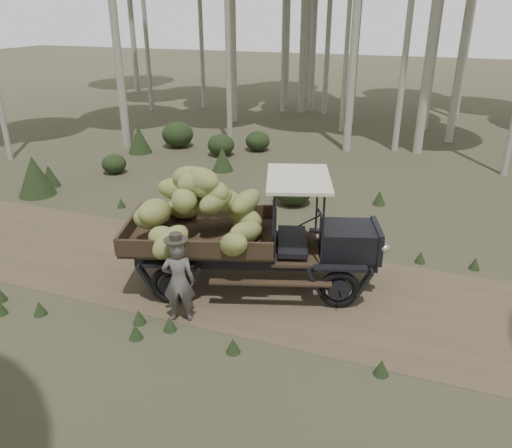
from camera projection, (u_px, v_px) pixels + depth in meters
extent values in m
plane|color=#473D2B|center=(251.00, 282.00, 11.26)|extent=(120.00, 120.00, 0.00)
cube|color=brown|center=(251.00, 282.00, 11.26)|extent=(70.00, 4.00, 0.01)
cube|color=black|center=(347.00, 240.00, 10.68)|extent=(1.39, 1.35, 0.61)
cube|color=black|center=(376.00, 241.00, 10.65)|extent=(0.45, 1.10, 0.69)
cube|color=black|center=(274.00, 234.00, 10.70)|extent=(0.56, 1.52, 0.61)
cube|color=#38281C|center=(202.00, 237.00, 10.81)|extent=(3.59, 2.87, 0.09)
cube|color=#38281C|center=(208.00, 211.00, 11.65)|extent=(3.00, 1.02, 0.36)
cube|color=#38281C|center=(194.00, 249.00, 9.81)|extent=(3.00, 1.02, 0.36)
cube|color=#38281C|center=(130.00, 227.00, 10.80)|extent=(0.68, 1.94, 0.36)
cube|color=beige|center=(299.00, 179.00, 10.18)|extent=(1.80, 2.20, 0.07)
cube|color=black|center=(257.00, 247.00, 11.32)|extent=(4.93, 1.68, 0.20)
cube|color=black|center=(255.00, 265.00, 10.54)|extent=(4.93, 1.68, 0.20)
torus|color=black|center=(331.00, 250.00, 11.78)|extent=(0.86, 0.40, 0.85)
torus|color=black|center=(339.00, 289.00, 10.15)|extent=(0.86, 0.40, 0.85)
torus|color=black|center=(186.00, 247.00, 11.93)|extent=(0.86, 0.40, 0.85)
torus|color=black|center=(170.00, 285.00, 10.30)|extent=(0.86, 0.40, 0.85)
sphere|color=beige|center=(376.00, 229.00, 11.09)|extent=(0.20, 0.20, 0.20)
sphere|color=beige|center=(385.00, 249.00, 10.17)|extent=(0.20, 0.20, 0.20)
ellipsoid|color=olive|center=(246.00, 219.00, 11.02)|extent=(1.17, 1.08, 0.84)
ellipsoid|color=olive|center=(155.00, 213.00, 10.35)|extent=(0.65, 1.02, 0.72)
ellipsoid|color=olive|center=(210.00, 194.00, 10.62)|extent=(1.11, 1.12, 0.74)
ellipsoid|color=olive|center=(192.00, 178.00, 10.40)|extent=(0.97, 0.76, 0.58)
ellipsoid|color=olive|center=(246.00, 232.00, 10.39)|extent=(0.77, 1.08, 0.62)
ellipsoid|color=olive|center=(207.00, 206.00, 10.89)|extent=(0.83, 0.59, 0.52)
ellipsoid|color=olive|center=(179.00, 190.00, 10.61)|extent=(1.08, 0.76, 0.60)
ellipsoid|color=olive|center=(200.00, 181.00, 10.28)|extent=(1.08, 0.82, 0.59)
ellipsoid|color=olive|center=(165.00, 239.00, 9.99)|extent=(0.85, 0.59, 0.70)
ellipsoid|color=olive|center=(225.00, 201.00, 10.92)|extent=(0.95, 0.73, 0.64)
ellipsoid|color=olive|center=(184.00, 200.00, 10.25)|extent=(0.80, 0.89, 0.61)
ellipsoid|color=olive|center=(206.00, 181.00, 10.44)|extent=(0.99, 0.93, 0.71)
ellipsoid|color=olive|center=(181.00, 209.00, 11.45)|extent=(0.88, 0.61, 0.52)
ellipsoid|color=olive|center=(150.00, 217.00, 10.32)|extent=(0.86, 0.90, 0.57)
ellipsoid|color=olive|center=(216.00, 201.00, 10.24)|extent=(0.87, 0.95, 0.66)
ellipsoid|color=olive|center=(196.00, 182.00, 10.29)|extent=(0.98, 0.98, 0.66)
ellipsoid|color=olive|center=(155.00, 214.00, 11.20)|extent=(1.00, 0.78, 0.77)
ellipsoid|color=olive|center=(246.00, 202.00, 10.81)|extent=(0.75, 1.03, 0.63)
ellipsoid|color=olive|center=(216.00, 193.00, 10.32)|extent=(0.91, 0.84, 0.61)
ellipsoid|color=olive|center=(203.00, 184.00, 10.34)|extent=(0.82, 0.96, 0.68)
ellipsoid|color=olive|center=(245.00, 217.00, 10.96)|extent=(0.92, 0.49, 0.70)
ellipsoid|color=olive|center=(170.00, 242.00, 9.71)|extent=(0.93, 1.08, 0.84)
ellipsoid|color=olive|center=(233.00, 244.00, 9.67)|extent=(1.01, 0.92, 0.78)
imported|color=#55524E|center=(179.00, 281.00, 9.58)|extent=(0.73, 0.61, 1.72)
cylinder|color=#2D2820|center=(176.00, 240.00, 9.23)|extent=(0.59, 0.59, 0.02)
cylinder|color=#2D2820|center=(176.00, 237.00, 9.20)|extent=(0.30, 0.30, 0.14)
ellipsoid|color=#233319|center=(114.00, 164.00, 18.51)|extent=(0.89, 0.89, 0.71)
cone|color=#233319|center=(49.00, 176.00, 17.14)|extent=(0.68, 0.68, 0.75)
ellipsoid|color=#233319|center=(258.00, 141.00, 21.40)|extent=(1.04, 1.04, 0.84)
cone|color=#233319|center=(139.00, 140.00, 21.07)|extent=(1.01, 1.01, 1.12)
ellipsoid|color=#233319|center=(178.00, 134.00, 21.94)|extent=(1.37, 1.37, 1.10)
ellipsoid|color=#233319|center=(293.00, 189.00, 15.52)|extent=(1.22, 1.22, 0.98)
cone|color=#233319|center=(223.00, 159.00, 18.77)|extent=(0.80, 0.80, 0.89)
ellipsoid|color=#233319|center=(221.00, 145.00, 20.69)|extent=(1.11, 1.11, 0.89)
cone|color=#233319|center=(379.00, 198.00, 15.59)|extent=(0.41, 0.41, 0.45)
cone|color=#233319|center=(35.00, 176.00, 16.24)|extent=(1.19, 1.19, 1.32)
cone|color=#233319|center=(0.00, 294.00, 10.49)|extent=(0.27, 0.27, 0.30)
cone|color=#233319|center=(153.00, 217.00, 14.39)|extent=(0.27, 0.27, 0.30)
cone|color=#233319|center=(420.00, 257.00, 12.07)|extent=(0.27, 0.27, 0.30)
cone|color=#233319|center=(475.00, 263.00, 11.76)|extent=(0.27, 0.27, 0.30)
cone|color=#233319|center=(121.00, 203.00, 15.41)|extent=(0.27, 0.27, 0.30)
cone|color=#233319|center=(143.00, 210.00, 14.86)|extent=(0.27, 0.27, 0.30)
cone|color=#233319|center=(0.00, 294.00, 10.49)|extent=(0.27, 0.27, 0.30)
cone|color=#233319|center=(381.00, 367.00, 8.37)|extent=(0.27, 0.27, 0.30)
cone|color=#233319|center=(170.00, 323.00, 9.53)|extent=(0.27, 0.27, 0.30)
cone|color=#233319|center=(189.00, 212.00, 14.68)|extent=(0.27, 0.27, 0.30)
cone|color=#233319|center=(139.00, 316.00, 9.74)|extent=(0.27, 0.27, 0.30)
cone|color=#233319|center=(0.00, 308.00, 10.03)|extent=(0.27, 0.27, 0.30)
cone|color=#233319|center=(40.00, 308.00, 10.01)|extent=(0.27, 0.27, 0.30)
cone|color=#233319|center=(233.00, 345.00, 8.91)|extent=(0.27, 0.27, 0.30)
cone|color=#233319|center=(135.00, 332.00, 9.28)|extent=(0.27, 0.27, 0.30)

